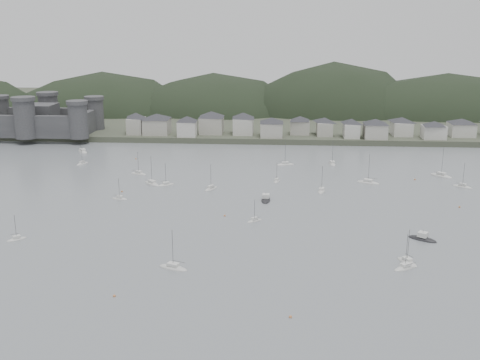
{
  "coord_description": "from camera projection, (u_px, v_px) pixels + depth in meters",
  "views": [
    {
      "loc": [
        14.02,
        -126.84,
        60.24
      ],
      "look_at": [
        0.0,
        75.0,
        6.0
      ],
      "focal_mm": 42.82,
      "sensor_mm": 36.0,
      "label": 1
    }
  ],
  "objects": [
    {
      "name": "motor_launch_far",
      "position": [
        266.0,
        200.0,
        205.25
      ],
      "size": [
        3.53,
        9.04,
        4.12
      ],
      "rotation": [
        0.0,
        0.0,
        3.11
      ],
      "color": "black",
      "rests_on": "ground"
    },
    {
      "name": "moored_fleet",
      "position": [
        232.0,
        195.0,
        210.89
      ],
      "size": [
        246.26,
        173.92,
        13.65
      ],
      "color": "beige",
      "rests_on": "ground"
    },
    {
      "name": "mooring_buoys",
      "position": [
        219.0,
        214.0,
        189.92
      ],
      "size": [
        160.6,
        148.17,
        0.7
      ],
      "color": "#C07340",
      "rests_on": "ground"
    },
    {
      "name": "far_shore_land",
      "position": [
        261.0,
        109.0,
        422.62
      ],
      "size": [
        900.0,
        250.0,
        3.0
      ],
      "primitive_type": "cube",
      "color": "#383D2D",
      "rests_on": "ground"
    },
    {
      "name": "forested_ridge",
      "position": [
        266.0,
        132.0,
        400.94
      ],
      "size": [
        851.55,
        103.94,
        102.57
      ],
      "color": "black",
      "rests_on": "ground"
    },
    {
      "name": "motor_launch_near",
      "position": [
        422.0,
        239.0,
        167.29
      ],
      "size": [
        8.83,
        7.41,
        4.04
      ],
      "rotation": [
        0.0,
        0.0,
        0.97
      ],
      "color": "black",
      "rests_on": "ground"
    },
    {
      "name": "sailboat_lead",
      "position": [
        173.0,
        268.0,
        147.38
      ],
      "size": [
        8.69,
        5.5,
        11.34
      ],
      "rotation": [
        0.0,
        0.0,
        4.34
      ],
      "color": "beige",
      "rests_on": "ground"
    },
    {
      "name": "castle",
      "position": [
        38.0,
        119.0,
        317.2
      ],
      "size": [
        66.0,
        43.0,
        20.0
      ],
      "color": "#38393B",
      "rests_on": "far_shore_land"
    },
    {
      "name": "ground",
      "position": [
        219.0,
        284.0,
        138.76
      ],
      "size": [
        900.0,
        900.0,
        0.0
      ],
      "primitive_type": "plane",
      "color": "slate",
      "rests_on": "ground"
    },
    {
      "name": "waterfront_town",
      "position": [
        347.0,
        125.0,
        309.79
      ],
      "size": [
        451.48,
        28.46,
        12.92
      ],
      "color": "#9E9C91",
      "rests_on": "far_shore_land"
    }
  ]
}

